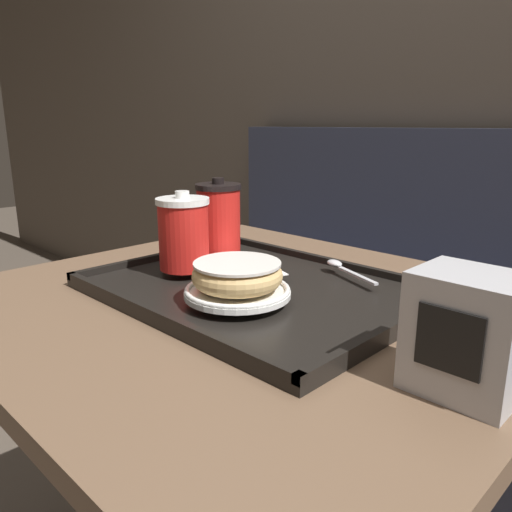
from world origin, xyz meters
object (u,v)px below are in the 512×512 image
Objects in this scene: coffee_cup_rear at (219,219)px; spoon at (340,266)px; coffee_cup_front at (184,233)px; napkin_dispenser at (467,333)px; donut_chocolate_glazed at (237,274)px.

coffee_cup_rear is 1.10× the size of spoon.
spoon is (0.20, 0.19, -0.06)m from coffee_cup_front.
coffee_cup_rear is 1.16× the size of napkin_dispenser.
coffee_cup_front is 1.07× the size of napkin_dispenser.
coffee_cup_rear is at bearing 165.67° from napkin_dispenser.
coffee_cup_rear reaches higher than donut_chocolate_glazed.
coffee_cup_rear is 0.25m from donut_chocolate_glazed.
donut_chocolate_glazed is (0.17, -0.04, -0.03)m from coffee_cup_front.
coffee_cup_rear is 0.55m from napkin_dispenser.
napkin_dispenser is at bearing -14.33° from coffee_cup_rear.
napkin_dispenser is (0.50, -0.03, -0.02)m from coffee_cup_front.
coffee_cup_rear reaches higher than spoon.
coffee_cup_front is at bearing -72.98° from coffee_cup_rear.
coffee_cup_rear is 0.25m from spoon.
donut_chocolate_glazed reaches higher than spoon.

